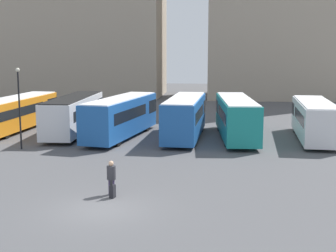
# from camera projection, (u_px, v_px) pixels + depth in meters

# --- Properties ---
(ground_plane) EXTENTS (160.00, 160.00, 0.00)m
(ground_plane) POSITION_uv_depth(u_px,v_px,m) (102.00, 209.00, 20.61)
(ground_plane) COLOR #4C4C4F
(bus_0) EXTENTS (3.19, 12.62, 2.88)m
(bus_0) POSITION_uv_depth(u_px,v_px,m) (16.00, 112.00, 40.90)
(bus_0) COLOR orange
(bus_0) RESTS_ON ground_plane
(bus_1) EXTENTS (2.92, 11.53, 3.10)m
(bus_1) POSITION_uv_depth(u_px,v_px,m) (74.00, 113.00, 39.38)
(bus_1) COLOR silver
(bus_1) RESTS_ON ground_plane
(bus_2) EXTENTS (4.25, 11.18, 3.22)m
(bus_2) POSITION_uv_depth(u_px,v_px,m) (122.00, 116.00, 37.46)
(bus_2) COLOR #1E56A3
(bus_2) RESTS_ON ground_plane
(bus_3) EXTENTS (2.95, 10.25, 3.26)m
(bus_3) POSITION_uv_depth(u_px,v_px,m) (185.00, 116.00, 37.12)
(bus_3) COLOR #1E56A3
(bus_3) RESTS_ON ground_plane
(bus_4) EXTENTS (3.26, 11.15, 3.20)m
(bus_4) POSITION_uv_depth(u_px,v_px,m) (236.00, 116.00, 37.09)
(bus_4) COLOR #19847F
(bus_4) RESTS_ON ground_plane
(bus_5) EXTENTS (3.21, 10.38, 3.01)m
(bus_5) POSITION_uv_depth(u_px,v_px,m) (314.00, 119.00, 36.51)
(bus_5) COLOR silver
(bus_5) RESTS_ON ground_plane
(traveler) EXTENTS (0.51, 0.51, 1.68)m
(traveler) POSITION_uv_depth(u_px,v_px,m) (111.00, 175.00, 22.52)
(traveler) COLOR #382D4C
(traveler) RESTS_ON ground_plane
(suitcase) EXTENTS (0.27, 0.36, 0.90)m
(suitcase) POSITION_uv_depth(u_px,v_px,m) (112.00, 191.00, 22.13)
(suitcase) COLOR black
(suitcase) RESTS_ON ground_plane
(lamp_post_2) EXTENTS (0.28, 0.28, 5.73)m
(lamp_post_2) POSITION_uv_depth(u_px,v_px,m) (19.00, 102.00, 32.61)
(lamp_post_2) COLOR black
(lamp_post_2) RESTS_ON ground_plane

